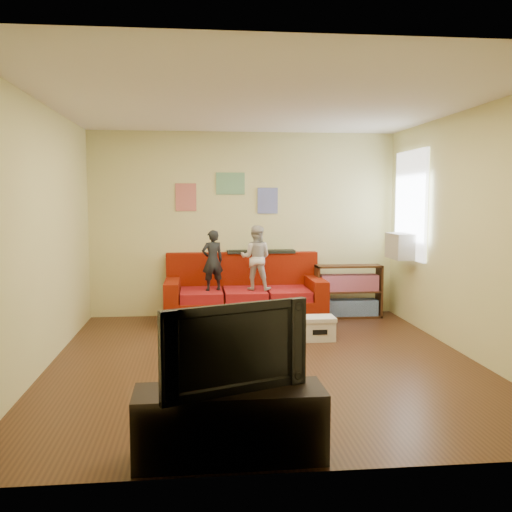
{
  "coord_description": "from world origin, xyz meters",
  "views": [
    {
      "loc": [
        -0.71,
        -5.91,
        1.73
      ],
      "look_at": [
        0.0,
        0.8,
        1.05
      ],
      "focal_mm": 40.0,
      "sensor_mm": 36.0,
      "label": 1
    }
  ],
  "objects": [
    {
      "name": "child_b",
      "position": [
        0.11,
        1.9,
        0.91
      ],
      "size": [
        0.51,
        0.43,
        0.9
      ],
      "primitive_type": "imported",
      "rotation": [
        0.0,
        0.0,
        2.9
      ],
      "color": "beige",
      "rests_on": "sofa"
    },
    {
      "name": "remote",
      "position": [
        -0.58,
        -0.09,
        0.49
      ],
      "size": [
        0.19,
        0.18,
        0.02
      ],
      "primitive_type": "cube",
      "rotation": [
        0.0,
        0.0,
        0.7
      ],
      "color": "black",
      "rests_on": "coffee_table"
    },
    {
      "name": "game_controller",
      "position": [
        -0.13,
        0.08,
        0.5
      ],
      "size": [
        0.16,
        0.1,
        0.03
      ],
      "primitive_type": "cube",
      "rotation": [
        0.0,
        0.0,
        0.39
      ],
      "color": "silver",
      "rests_on": "coffee_table"
    },
    {
      "name": "tv_stand",
      "position": [
        -0.5,
        -2.25,
        0.24
      ],
      "size": [
        1.27,
        0.44,
        0.47
      ],
      "primitive_type": "cube",
      "rotation": [
        0.0,
        0.0,
        0.01
      ],
      "color": "black",
      "rests_on": "ground"
    },
    {
      "name": "ac_unit",
      "position": [
        2.1,
        1.65,
        1.08
      ],
      "size": [
        0.28,
        0.55,
        0.35
      ],
      "primitive_type": "cube",
      "color": "#B7B2A3",
      "rests_on": "window"
    },
    {
      "name": "room_shell",
      "position": [
        0.0,
        0.0,
        1.35
      ],
      "size": [
        4.52,
        5.02,
        2.72
      ],
      "color": "#492918",
      "rests_on": "ground"
    },
    {
      "name": "artwork_left",
      "position": [
        -0.85,
        2.48,
        1.75
      ],
      "size": [
        0.3,
        0.01,
        0.4
      ],
      "primitive_type": "cube",
      "color": "#D87266",
      "rests_on": "room_shell"
    },
    {
      "name": "artwork_right",
      "position": [
        0.35,
        2.48,
        1.7
      ],
      "size": [
        0.3,
        0.01,
        0.38
      ],
      "primitive_type": "cube",
      "color": "#727FCC",
      "rests_on": "room_shell"
    },
    {
      "name": "bookshelf",
      "position": [
        1.5,
        2.13,
        0.34
      ],
      "size": [
        0.96,
        0.29,
        0.77
      ],
      "color": "#3F2411",
      "rests_on": "ground"
    },
    {
      "name": "window",
      "position": [
        2.22,
        1.65,
        1.64
      ],
      "size": [
        0.04,
        1.08,
        1.48
      ],
      "primitive_type": "cube",
      "color": "white",
      "rests_on": "room_shell"
    },
    {
      "name": "sofa",
      "position": [
        -0.03,
        2.08,
        0.33
      ],
      "size": [
        2.22,
        1.02,
        0.97
      ],
      "color": "maroon",
      "rests_on": "ground"
    },
    {
      "name": "television",
      "position": [
        -0.5,
        -2.25,
        0.77
      ],
      "size": [
        1.0,
        0.51,
        0.59
      ],
      "primitive_type": "imported",
      "rotation": [
        0.0,
        0.0,
        0.38
      ],
      "color": "black",
      "rests_on": "tv_stand"
    },
    {
      "name": "coffee_table",
      "position": [
        -0.33,
        0.03,
        0.41
      ],
      "size": [
        1.07,
        0.59,
        0.48
      ],
      "color": "tan",
      "rests_on": "ground"
    },
    {
      "name": "file_box",
      "position": [
        0.76,
        0.85,
        0.15
      ],
      "size": [
        0.42,
        0.32,
        0.29
      ],
      "color": "white",
      "rests_on": "ground"
    },
    {
      "name": "child_a",
      "position": [
        -0.49,
        1.9,
        0.88
      ],
      "size": [
        0.35,
        0.28,
        0.84
      ],
      "primitive_type": "imported",
      "rotation": [
        0.0,
        0.0,
        3.42
      ],
      "color": "black",
      "rests_on": "sofa"
    },
    {
      "name": "tissue",
      "position": [
        0.32,
        0.56,
        0.05
      ],
      "size": [
        0.12,
        0.12,
        0.1
      ],
      "primitive_type": "sphere",
      "rotation": [
        0.0,
        0.0,
        0.28
      ],
      "color": "white",
      "rests_on": "ground"
    },
    {
      "name": "artwork_center",
      "position": [
        -0.2,
        2.48,
        1.95
      ],
      "size": [
        0.42,
        0.01,
        0.32
      ],
      "primitive_type": "cube",
      "color": "#72B27F",
      "rests_on": "room_shell"
    }
  ]
}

